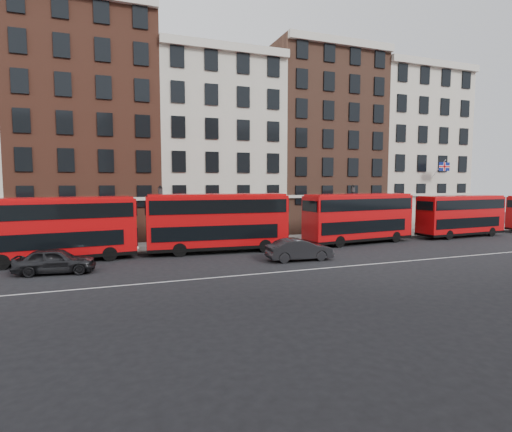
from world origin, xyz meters
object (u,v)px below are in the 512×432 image
object	(u,v)px
bus_b	(217,221)
traffic_light	(457,212)
car_front	(299,249)
bus_c	(358,217)
car_rear	(55,261)
bus_a	(53,228)
bus_d	(461,215)

from	to	relation	value
bus_b	traffic_light	bearing A→B (deg)	7.98
car_front	traffic_light	xyz separation A→B (m)	(22.84, 7.21, 1.64)
bus_c	car_rear	size ratio (longest dim) A/B	2.37
car_front	traffic_light	size ratio (longest dim) A/B	1.48
bus_a	bus_d	distance (m)	38.13
bus_d	car_front	size ratio (longest dim) A/B	2.13
traffic_light	car_rear	bearing A→B (deg)	-171.76
bus_b	car_rear	world-z (taller)	bus_b
bus_c	traffic_light	size ratio (longest dim) A/B	3.43
bus_b	traffic_light	world-z (taller)	bus_b
bus_a	bus_c	distance (m)	25.52
bus_c	bus_d	bearing A→B (deg)	-6.10
bus_b	car_rear	distance (m)	12.25
bus_a	bus_c	bearing A→B (deg)	-5.80
bus_c	bus_d	xyz separation A→B (m)	(12.61, 0.00, -0.17)
traffic_light	bus_a	bearing A→B (deg)	-177.34
car_front	traffic_light	world-z (taller)	traffic_light
bus_b	car_front	xyz separation A→B (m)	(4.73, -5.38, -1.75)
bus_a	traffic_light	size ratio (longest dim) A/B	3.44
bus_d	traffic_light	size ratio (longest dim) A/B	3.17
car_front	traffic_light	distance (m)	24.01
car_rear	bus_d	bearing A→B (deg)	-77.01
bus_a	car_front	world-z (taller)	bus_a
bus_a	bus_d	bearing A→B (deg)	-5.79
bus_d	bus_c	bearing A→B (deg)	176.85
bus_a	bus_d	size ratio (longest dim) A/B	1.09
car_rear	traffic_light	world-z (taller)	traffic_light
bus_d	car_rear	world-z (taller)	bus_d
bus_a	bus_b	xyz separation A→B (m)	(11.99, 0.01, 0.07)
bus_b	traffic_light	distance (m)	27.63
bus_c	car_rear	xyz separation A→B (m)	(-25.04, -3.82, -1.67)
bus_a	car_rear	xyz separation A→B (m)	(0.48, -3.82, -1.68)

